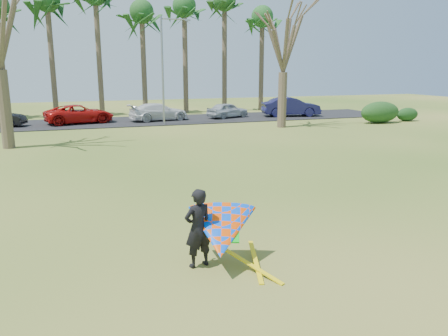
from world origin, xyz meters
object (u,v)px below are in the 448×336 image
object	(u,v)px
car_4	(228,110)
kite_flyer	(219,231)
streetlight	(165,66)
bare_tree_right	(284,35)
car_5	(291,107)
car_3	(159,112)
car_2	(79,114)

from	to	relation	value
car_4	kite_flyer	distance (m)	29.25
streetlight	kite_flyer	size ratio (longest dim) A/B	3.35
bare_tree_right	car_5	xyz separation A→B (m)	(3.95, 6.14, -5.66)
car_3	car_5	bearing A→B (deg)	-103.66
streetlight	car_5	world-z (taller)	streetlight
bare_tree_right	car_3	xyz separation A→B (m)	(-7.90, 6.68, -5.80)
bare_tree_right	kite_flyer	world-z (taller)	bare_tree_right
bare_tree_right	kite_flyer	distance (m)	24.46
car_3	car_4	distance (m)	6.07
car_2	streetlight	bearing A→B (deg)	-127.94
bare_tree_right	kite_flyer	size ratio (longest dim) A/B	3.86
car_2	bare_tree_right	bearing A→B (deg)	-129.43
streetlight	car_2	size ratio (longest dim) A/B	1.54
car_2	car_3	world-z (taller)	car_2
streetlight	car_2	bearing A→B (deg)	155.63
bare_tree_right	car_4	xyz separation A→B (m)	(-1.83, 6.84, -5.85)
car_2	kite_flyer	xyz separation A→B (m)	(2.38, -27.53, 0.07)
kite_flyer	car_2	bearing A→B (deg)	94.94
bare_tree_right	streetlight	size ratio (longest dim) A/B	1.15
car_5	streetlight	bearing A→B (deg)	111.70
streetlight	car_3	size ratio (longest dim) A/B	1.65
streetlight	car_4	size ratio (longest dim) A/B	2.08
bare_tree_right	car_4	bearing A→B (deg)	104.99
car_5	car_4	bearing A→B (deg)	94.53
bare_tree_right	streetlight	world-z (taller)	bare_tree_right
car_3	kite_flyer	size ratio (longest dim) A/B	2.03
car_4	kite_flyer	size ratio (longest dim) A/B	1.61
streetlight	kite_flyer	world-z (taller)	streetlight
car_2	car_4	world-z (taller)	car_2
car_2	car_3	xyz separation A→B (m)	(6.21, -0.16, -0.02)
car_3	car_5	size ratio (longest dim) A/B	0.95
car_3	car_4	xyz separation A→B (m)	(6.07, 0.16, -0.05)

